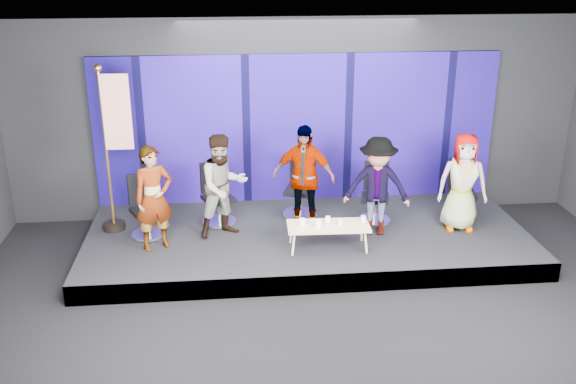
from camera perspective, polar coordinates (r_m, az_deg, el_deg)
The scene contains 21 objects.
ground at distance 8.29m, azimuth 3.95°, elevation -12.48°, with size 10.00×10.00×0.00m, color black.
room_walls at distance 7.25m, azimuth 4.42°, elevation 3.79°, with size 10.02×8.02×3.51m.
riser at distance 10.38m, azimuth 1.72°, elevation -4.23°, with size 7.00×3.00×0.30m, color black.
backdrop at distance 11.23m, azimuth 0.86°, elevation 5.64°, with size 7.00×0.08×2.60m, color #0C064D.
chair_a at distance 10.28m, azimuth -12.46°, elevation -2.10°, with size 0.74×0.74×0.99m.
panelist_a at distance 9.65m, azimuth -11.84°, elevation -0.55°, with size 0.58×0.38×1.60m, color black.
chair_b at distance 10.57m, azimuth -6.28°, elevation -1.03°, with size 0.74×0.74×1.01m.
panelist_b at distance 9.93m, azimuth -5.79°, elevation 0.54°, with size 0.80×0.62×1.64m, color black.
chair_c at distance 10.80m, azimuth 1.12°, elevation -0.33°, with size 0.75×0.75×1.06m.
panelist_c at distance 10.15m, azimuth 1.38°, elevation 1.32°, with size 1.00×0.42×1.71m, color black.
chair_d at distance 10.67m, azimuth 7.72°, elevation -0.93°, with size 0.67×0.67×0.98m.
panelist_d at distance 10.04m, azimuth 7.92°, elevation 0.50°, with size 1.02×0.59×1.58m, color black.
chair_e at distance 11.12m, azimuth 15.07°, elevation -0.58°, with size 0.64×0.64×0.98m.
panelist_e at distance 10.49m, azimuth 15.26°, elevation 0.85°, with size 0.77×0.50×1.59m, color black.
coffee_table at distance 9.62m, azimuth 3.60°, elevation -3.10°, with size 1.24×0.56×0.38m.
mug_a at distance 9.57m, azimuth 1.30°, elevation -2.67°, with size 0.08×0.08×0.10m, color white.
mug_b at distance 9.50m, azimuth 2.72°, elevation -2.85°, with size 0.09×0.09×0.11m, color white.
mug_c at distance 9.69m, azimuth 3.57°, elevation -2.44°, with size 0.07×0.07×0.09m, color white.
mug_d at distance 9.60m, azimuth 4.68°, elevation -2.72°, with size 0.07×0.07×0.09m, color white.
mug_e at distance 9.77m, azimuth 6.71°, elevation -2.36°, with size 0.07×0.07×0.09m, color white.
flag_stand at distance 10.24m, azimuth -15.17°, elevation 4.01°, with size 0.61×0.35×2.66m.
Camera 1 is at (-1.24, -6.82, 4.55)m, focal length 40.00 mm.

